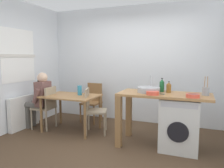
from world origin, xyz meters
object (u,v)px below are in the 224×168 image
object	(u,v)px
washing_machine	(180,124)
vase	(80,90)
bottle_tall_green	(162,86)
mixing_bowl	(153,93)
chair_opposite	(92,108)
chair_spare_by_wall	(93,100)
chair_person_seat	(47,105)
seated_person	(40,97)
colander	(193,95)
dining_table	(71,100)
utensil_crock	(206,91)
bottle_squat_brown	(169,88)

from	to	relation	value
washing_machine	vase	distance (m)	2.07
bottle_tall_green	mixing_bowl	size ratio (longest dim) A/B	1.16
chair_opposite	chair_spare_by_wall	size ratio (longest dim) A/B	1.00
chair_spare_by_wall	vase	size ratio (longest dim) A/B	4.55
chair_person_seat	vase	bearing A→B (deg)	-78.29
seated_person	colander	xyz separation A→B (m)	(3.05, -0.25, 0.28)
dining_table	utensil_crock	xyz separation A→B (m)	(2.53, -0.09, 0.35)
bottle_tall_green	colander	size ratio (longest dim) A/B	1.20
chair_spare_by_wall	colander	bearing A→B (deg)	156.87
bottle_squat_brown	utensil_crock	xyz separation A→B (m)	(0.57, -0.06, -0.02)
dining_table	utensil_crock	bearing A→B (deg)	-2.00
chair_opposite	seated_person	xyz separation A→B (m)	(-1.19, -0.13, 0.16)
seated_person	chair_spare_by_wall	bearing A→B (deg)	-46.60
bottle_squat_brown	vase	xyz separation A→B (m)	(-1.81, 0.13, -0.17)
chair_person_seat	mixing_bowl	bearing A→B (deg)	-100.01
chair_person_seat	bottle_tall_green	bearing A→B (deg)	-91.08
chair_opposite	utensil_crock	world-z (taller)	utensil_crock
chair_opposite	chair_spare_by_wall	world-z (taller)	same
dining_table	seated_person	size ratio (longest dim) A/B	0.92
colander	vase	distance (m)	2.25
seated_person	mixing_bowl	size ratio (longest dim) A/B	5.82
chair_opposite	utensil_crock	distance (m)	2.11
mixing_bowl	dining_table	bearing A→B (deg)	169.02
utensil_crock	colander	distance (m)	0.33
bottle_squat_brown	colander	xyz separation A→B (m)	(0.39, -0.33, -0.06)
chair_opposite	washing_machine	distance (m)	1.69
chair_spare_by_wall	vase	distance (m)	0.75
chair_spare_by_wall	seated_person	bearing A→B (deg)	51.00
seated_person	washing_machine	size ratio (longest dim) A/B	1.40
mixing_bowl	colander	world-z (taller)	mixing_bowl
bottle_squat_brown	mixing_bowl	size ratio (longest dim) A/B	0.94
chair_person_seat	colander	world-z (taller)	colander
chair_person_seat	washing_machine	xyz separation A→B (m)	(2.71, -0.05, -0.08)
dining_table	seated_person	distance (m)	0.71
chair_spare_by_wall	colander	world-z (taller)	colander
dining_table	vase	distance (m)	0.27
mixing_bowl	vase	bearing A→B (deg)	164.63
chair_person_seat	colander	size ratio (longest dim) A/B	4.50
chair_person_seat	utensil_crock	size ratio (longest dim) A/B	3.00
chair_spare_by_wall	utensil_crock	bearing A→B (deg)	164.06
dining_table	chair_spare_by_wall	world-z (taller)	chair_spare_by_wall
bottle_squat_brown	utensil_crock	world-z (taller)	utensil_crock
washing_machine	chair_person_seat	bearing A→B (deg)	179.03
utensil_crock	chair_person_seat	bearing A→B (deg)	-179.88
dining_table	vase	size ratio (longest dim) A/B	5.56
washing_machine	colander	bearing A→B (deg)	-49.26
chair_person_seat	bottle_squat_brown	xyz separation A→B (m)	(2.50, 0.06, 0.50)
chair_opposite	chair_person_seat	bearing A→B (deg)	-103.17
washing_machine	vase	size ratio (longest dim) A/B	4.34
bottle_squat_brown	vase	distance (m)	1.82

